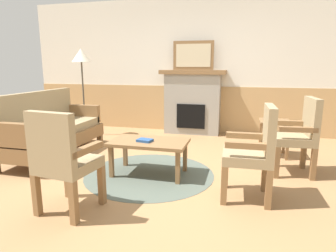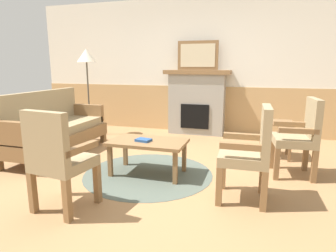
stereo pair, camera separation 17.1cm
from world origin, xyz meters
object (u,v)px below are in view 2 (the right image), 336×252
Objects in this scene: fireplace at (197,102)px; armchair_near_fireplace at (251,149)px; armchair_by_window_left at (300,134)px; armchair_front_left at (58,156)px; framed_picture at (198,55)px; floor_lamp_by_couch at (87,61)px; couch at (55,129)px; side_table at (277,129)px; coffee_table at (148,145)px; book_on_table at (143,140)px.

fireplace is 3.02m from armchair_near_fireplace.
armchair_front_left is (-2.27, -1.64, 0.00)m from armchair_by_window_left.
armchair_near_fireplace is 1.00× the size of armchair_front_left.
framed_picture reaches higher than fireplace.
framed_picture reaches higher than floor_lamp_by_couch.
side_table is (3.28, 0.84, 0.04)m from couch.
couch is 1.88× the size of coffee_table.
armchair_by_window_left is at bearing -48.80° from framed_picture.
armchair_front_left is (-0.59, -3.56, -1.02)m from framed_picture.
couch is at bearing -131.46° from framed_picture.
framed_picture is 1.45× the size of side_table.
floor_lamp_by_couch reaches higher than armchair_near_fireplace.
framed_picture is 0.82× the size of armchair_near_fireplace.
armchair_by_window_left reaches higher than side_table.
armchair_by_window_left is (1.68, -1.92, -1.02)m from framed_picture.
side_table is (1.46, -1.21, -0.22)m from fireplace.
side_table is at bearing 37.12° from coffee_table.
fireplace is 1.33× the size of armchair_near_fireplace.
framed_picture is at bearing 19.66° from floor_lamp_by_couch.
coffee_table is at bearing -93.24° from fireplace.
armchair_front_left is (-0.45, -1.14, 0.15)m from coffee_table.
book_on_table is at bearing -43.30° from floor_lamp_by_couch.
coffee_table is 2.76m from floor_lamp_by_couch.
side_table is (-0.22, 0.71, -0.10)m from armchair_by_window_left.
fireplace is 1.33× the size of armchair_by_window_left.
fireplace is 1.62× the size of framed_picture.
floor_lamp_by_couch is (-2.03, -0.72, -0.11)m from framed_picture.
armchair_by_window_left is 0.75m from side_table.
framed_picture reaches higher than side_table.
book_on_table is 0.18× the size of armchair_near_fireplace.
armchair_near_fireplace and armchair_by_window_left have the same top height.
side_table is (1.46, -1.21, -1.13)m from framed_picture.
fireplace is at bearing 80.62° from armchair_front_left.
armchair_by_window_left is at bearing 57.22° from armchair_near_fireplace.
book_on_table is (-0.18, -2.47, -0.20)m from fireplace.
armchair_near_fireplace is (1.12, -2.81, -1.02)m from framed_picture.
couch and armchair_by_window_left have the same top height.
book_on_table is at bearing -130.01° from coffee_table.
armchair_by_window_left is (1.68, -1.92, -0.11)m from fireplace.
armchair_front_left is (-1.70, -0.75, 0.00)m from armchair_near_fireplace.
framed_picture reaches higher than coffee_table.
coffee_table is at bearing -12.45° from couch.
floor_lamp_by_couch is (-1.89, 1.70, 1.06)m from coffee_table.
framed_picture is 0.44× the size of couch.
floor_lamp_by_couch is (-1.85, 1.74, 1.00)m from book_on_table.
armchair_by_window_left is at bearing 16.32° from book_on_table.
fireplace is at bearing 19.65° from floor_lamp_by_couch.
fireplace reaches higher than book_on_table.
fireplace is at bearing 86.76° from coffee_table.
armchair_near_fireplace is 1.78× the size of side_table.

